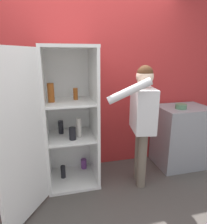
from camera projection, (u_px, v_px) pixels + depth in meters
ground_plane at (105, 206)px, 2.28m from camera, size 12.00×12.00×0.00m
wall_back at (89, 83)px, 2.85m from camera, size 7.00×0.06×2.55m
refrigerator at (61, 121)px, 2.45m from camera, size 1.04×1.17×1.78m
person at (142, 113)px, 2.46m from camera, size 0.67×0.57×1.55m
counter at (181, 136)px, 3.07m from camera, size 0.74×0.57×0.93m
bowl at (181, 106)px, 2.83m from camera, size 0.16×0.16×0.07m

